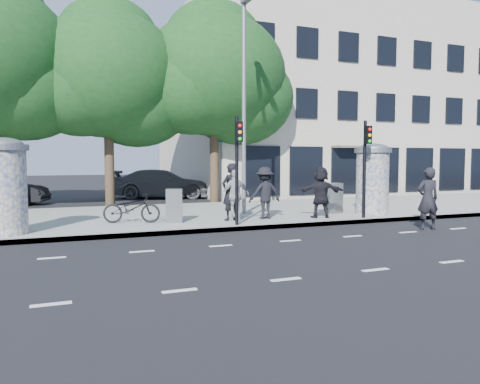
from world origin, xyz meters
name	(u,v)px	position (x,y,z in m)	size (l,w,h in m)	color
ground	(317,250)	(0.00, 0.00, 0.00)	(120.00, 120.00, 0.00)	black
sidewalk	(217,214)	(0.00, 7.50, 0.07)	(40.00, 8.00, 0.15)	gray
curb	(258,227)	(0.00, 3.55, 0.07)	(40.00, 0.10, 0.16)	slate
lane_dash_near	(375,270)	(0.00, -2.20, 0.00)	(32.00, 0.12, 0.01)	silver
lane_dash_far	(290,241)	(0.00, 1.40, 0.00)	(32.00, 0.12, 0.01)	silver
ad_column_left	(3,184)	(-7.20, 4.50, 1.54)	(1.36, 1.36, 2.65)	beige
ad_column_right	(372,177)	(5.20, 4.70, 1.54)	(1.36, 1.36, 2.65)	beige
traffic_pole_near	(237,159)	(-0.60, 3.79, 2.23)	(0.22, 0.31, 3.40)	black
traffic_pole_far	(366,159)	(4.20, 3.79, 2.23)	(0.22, 0.31, 3.40)	black
street_lamp	(245,90)	(0.80, 6.63, 4.79)	(0.25, 0.93, 8.00)	slate
tree_near_left	(108,75)	(-3.50, 12.70, 6.06)	(6.80, 6.80, 8.97)	#38281C
tree_center	(214,75)	(1.50, 12.30, 6.31)	(7.00, 7.00, 9.30)	#38281C
building	(317,107)	(12.00, 19.99, 5.99)	(20.30, 15.85, 12.00)	#B4A897
ped_b	(231,192)	(-0.40, 4.94, 1.11)	(0.70, 0.46, 1.93)	black
ped_d	(265,193)	(0.86, 4.93, 1.05)	(1.16, 0.67, 1.79)	black
ped_e	(235,195)	(-0.29, 4.78, 1.01)	(1.01, 0.57, 1.72)	#A8A7AA
ped_f	(321,192)	(2.80, 4.43, 1.05)	(1.67, 0.60, 1.80)	black
man_road	(428,199)	(4.97, 1.64, 0.98)	(0.71, 0.47, 1.95)	black
bicycle	(132,208)	(-3.60, 5.53, 0.63)	(1.83, 0.64, 0.96)	black
cabinet_left	(174,206)	(-2.29, 5.14, 0.70)	(0.52, 0.38, 1.09)	#5D6062
cabinet_right	(334,198)	(4.04, 5.47, 0.72)	(0.55, 0.40, 1.15)	slate
car_mid	(2,191)	(-8.27, 15.51, 0.69)	(4.19, 1.46, 1.38)	black
car_right	(162,184)	(-0.17, 16.58, 0.81)	(5.60, 2.28, 1.63)	#5A5B62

